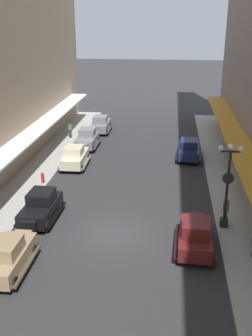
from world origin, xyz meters
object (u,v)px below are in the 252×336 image
(parked_car_6, at_px, (101,124))
(pedestrian_0, at_px, (70,130))
(parked_car_1, at_px, (87,138))
(pedestrian_1, at_px, (226,210))
(fire_hydrant, at_px, (43,178))
(lamp_post_with_clock, at_px, (228,182))
(parked_car_4, at_px, (41,206))
(parked_car_0, at_px, (195,234))
(parked_car_5, at_px, (75,156))
(parked_car_2, at_px, (189,149))
(parked_car_3, at_px, (7,255))

(parked_car_6, height_order, pedestrian_0, parked_car_6)
(parked_car_1, xyz_separation_m, pedestrian_1, (11.39, -13.98, 0.05))
(parked_car_6, relative_size, pedestrian_0, 2.56)
(parked_car_1, height_order, fire_hydrant, parked_car_1)
(pedestrian_0, bearing_deg, pedestrian_1, -50.46)
(parked_car_1, distance_m, lamp_post_with_clock, 18.40)
(pedestrian_0, bearing_deg, parked_car_6, 47.56)
(pedestrian_0, bearing_deg, parked_car_4, -81.87)
(parked_car_0, height_order, parked_car_6, same)
(parked_car_6, relative_size, lamp_post_with_clock, 0.83)
(parked_car_1, height_order, parked_car_5, same)
(parked_car_5, xyz_separation_m, fire_hydrant, (-1.52, -3.98, -0.38))
(parked_car_4, height_order, fire_hydrant, parked_car_4)
(parked_car_4, distance_m, pedestrian_1, 11.26)
(parked_car_0, distance_m, parked_car_1, 19.39)
(lamp_post_with_clock, bearing_deg, parked_car_2, 97.82)
(parked_car_3, bearing_deg, parked_car_6, 89.73)
(parked_car_1, xyz_separation_m, parked_car_2, (9.59, -2.13, 0.00))
(parked_car_6, bearing_deg, pedestrian_1, -60.44)
(parked_car_6, distance_m, fire_hydrant, 14.84)
(parked_car_4, xyz_separation_m, pedestrian_0, (-2.46, 17.20, 0.07))
(parked_car_2, bearing_deg, parked_car_1, 167.46)
(parked_car_2, height_order, pedestrian_1, parked_car_2)
(pedestrian_0, bearing_deg, fire_hydrant, -85.98)
(parked_car_4, bearing_deg, pedestrian_1, 3.11)
(parked_car_2, distance_m, lamp_post_with_clock, 12.55)
(parked_car_3, height_order, lamp_post_with_clock, lamp_post_with_clock)
(parked_car_6, distance_m, pedestrian_1, 22.40)
(fire_hydrant, bearing_deg, parked_car_6, 82.98)
(parked_car_4, height_order, pedestrian_0, parked_car_4)
(parked_car_4, xyz_separation_m, lamp_post_with_clock, (11.12, 0.19, 2.04))
(parked_car_3, distance_m, parked_car_5, 14.78)
(lamp_post_with_clock, distance_m, pedestrian_1, 2.04)
(parked_car_0, bearing_deg, parked_car_3, -161.50)
(fire_hydrant, xyz_separation_m, pedestrian_1, (12.86, -4.76, 0.43))
(parked_car_6, bearing_deg, lamp_post_with_clock, -61.21)
(parked_car_2, distance_m, pedestrian_0, 12.81)
(pedestrian_1, bearing_deg, pedestrian_0, 129.54)
(parked_car_2, bearing_deg, fire_hydrant, -147.35)
(lamp_post_with_clock, bearing_deg, parked_car_5, 140.80)
(parked_car_1, bearing_deg, parked_car_6, 86.47)
(parked_car_1, height_order, pedestrian_1, parked_car_1)
(parked_car_1, relative_size, fire_hydrant, 5.20)
(parked_car_2, xyz_separation_m, parked_car_4, (-9.44, -12.46, 0.00))
(fire_hydrant, relative_size, pedestrian_0, 0.49)
(parked_car_5, bearing_deg, parked_car_2, 18.04)
(parked_car_3, distance_m, lamp_post_with_clock, 12.57)
(lamp_post_with_clock, bearing_deg, fire_hydrant, 157.90)
(lamp_post_with_clock, distance_m, pedestrian_0, 21.85)
(parked_car_0, bearing_deg, parked_car_5, 128.82)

